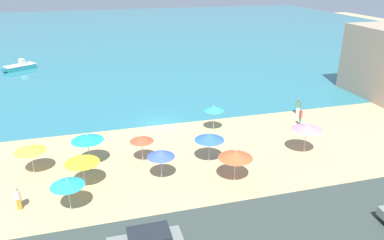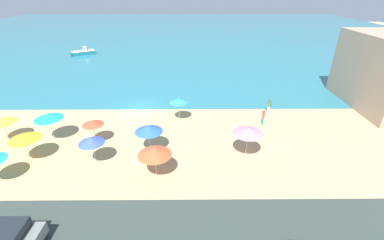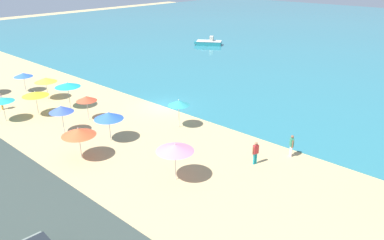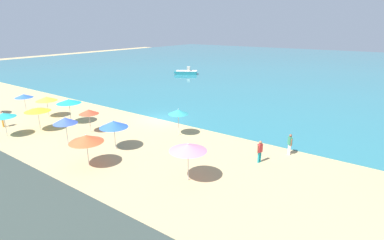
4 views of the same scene
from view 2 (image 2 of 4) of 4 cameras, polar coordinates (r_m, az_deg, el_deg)
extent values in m
plane|color=tan|center=(29.81, -11.47, 2.31)|extent=(160.00, 160.00, 0.00)
cube|color=teal|center=(82.60, -4.66, 18.90)|extent=(150.00, 110.00, 0.05)
cylinder|color=#B2B2B7|center=(28.39, -35.96, -2.04)|extent=(0.05, 0.05, 1.87)
cone|color=yellow|center=(27.95, -36.58, -0.05)|extent=(2.24, 2.24, 0.45)
sphere|color=silver|center=(27.86, -36.72, 0.42)|extent=(0.08, 0.08, 0.08)
cylinder|color=#B2B2B7|center=(21.85, -9.37, -4.60)|extent=(0.05, 0.05, 1.92)
cone|color=blue|center=(21.26, -9.61, -1.92)|extent=(2.31, 2.31, 0.54)
sphere|color=silver|center=(21.11, -9.67, -1.21)|extent=(0.08, 0.08, 0.08)
cylinder|color=#B2B2B7|center=(21.38, 12.05, -5.29)|extent=(0.05, 0.05, 2.16)
cone|color=pink|center=(20.74, 12.38, -2.39)|extent=(2.45, 2.45, 0.44)
sphere|color=silver|center=(20.62, 12.45, -1.80)|extent=(0.08, 0.08, 0.08)
cylinder|color=#B2B2B7|center=(26.44, -2.89, 1.95)|extent=(0.05, 0.05, 2.08)
cone|color=teal|center=(25.94, -2.95, 4.36)|extent=(1.87, 1.87, 0.44)
sphere|color=silver|center=(25.84, -2.97, 4.86)|extent=(0.08, 0.08, 0.08)
cylinder|color=#B2B2B7|center=(19.11, -8.10, -9.83)|extent=(0.05, 0.05, 1.89)
cone|color=#F1572D|center=(18.44, -8.34, -6.99)|extent=(2.43, 2.43, 0.52)
sphere|color=silver|center=(18.28, -8.40, -6.24)|extent=(0.08, 0.08, 0.08)
cylinder|color=#B2B2B7|center=(24.28, -32.57, -5.49)|extent=(0.05, 0.05, 1.95)
cone|color=gold|center=(23.78, -33.23, -3.24)|extent=(2.36, 2.36, 0.36)
sphere|color=silver|center=(23.69, -33.36, -2.81)|extent=(0.08, 0.08, 0.08)
cylinder|color=#B2B2B7|center=(24.24, -20.79, -2.82)|extent=(0.05, 0.05, 1.86)
cone|color=#E1492C|center=(23.74, -21.23, -0.54)|extent=(1.83, 1.83, 0.43)
sphere|color=silver|center=(23.63, -21.33, -0.02)|extent=(0.08, 0.08, 0.08)
cylinder|color=#B2B2B7|center=(26.27, -28.69, -1.75)|extent=(0.05, 0.05, 2.17)
cone|color=teal|center=(25.75, -29.30, 0.66)|extent=(2.43, 2.43, 0.41)
sphere|color=silver|center=(25.66, -29.42, 1.13)|extent=(0.08, 0.08, 0.08)
cylinder|color=#B2B2B7|center=(21.56, -20.97, -6.80)|extent=(0.05, 0.05, 1.90)
cone|color=#3B58C0|center=(20.96, -21.50, -4.18)|extent=(1.98, 1.98, 0.51)
sphere|color=silver|center=(20.82, -21.64, -3.50)|extent=(0.08, 0.08, 0.08)
cylinder|color=white|center=(29.39, 16.75, 2.15)|extent=(0.14, 0.14, 0.81)
cylinder|color=white|center=(29.47, 16.45, 2.26)|extent=(0.14, 0.14, 0.81)
cube|color=#318261|center=(29.14, 16.79, 3.49)|extent=(0.41, 0.41, 0.64)
sphere|color=brown|center=(28.97, 16.91, 4.31)|extent=(0.22, 0.22, 0.22)
cylinder|color=brown|center=(29.06, 17.18, 3.26)|extent=(0.09, 0.09, 0.58)
cylinder|color=brown|center=(29.26, 16.38, 3.55)|extent=(0.09, 0.09, 0.58)
cylinder|color=teal|center=(26.66, 15.38, -0.35)|extent=(0.14, 0.14, 0.82)
cylinder|color=teal|center=(26.82, 15.42, -0.18)|extent=(0.14, 0.14, 0.82)
cube|color=#B62F31|center=(26.41, 15.60, 1.14)|extent=(0.33, 0.41, 0.65)
sphere|color=#9A694C|center=(26.22, 15.72, 2.03)|extent=(0.22, 0.22, 0.22)
cylinder|color=#9A694C|center=(26.22, 15.54, 0.83)|extent=(0.09, 0.09, 0.59)
cylinder|color=#9A694C|center=(26.65, 15.63, 1.27)|extent=(0.09, 0.09, 0.59)
cube|color=slate|center=(17.83, -36.52, -20.56)|extent=(3.91, 1.71, 0.68)
cube|color=#1E2328|center=(17.32, -36.56, -19.27)|extent=(2.19, 1.50, 0.55)
cylinder|color=black|center=(17.79, -31.07, -20.34)|extent=(0.64, 0.22, 0.64)
cube|color=#20777F|center=(58.33, -22.96, 13.58)|extent=(4.52, 3.75, 0.67)
cube|color=#20777F|center=(57.98, -25.23, 13.14)|extent=(0.90, 1.08, 0.40)
cube|color=silver|center=(58.25, -23.03, 13.94)|extent=(4.56, 3.82, 0.08)
cube|color=#B2AD9E|center=(58.24, -22.69, 14.41)|extent=(1.08, 1.23, 0.89)
camera|label=1|loc=(13.53, -119.68, -6.63)|focal=35.00mm
camera|label=3|loc=(19.65, 83.82, 4.99)|focal=35.00mm
camera|label=4|loc=(15.61, 73.79, -3.04)|focal=28.00mm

